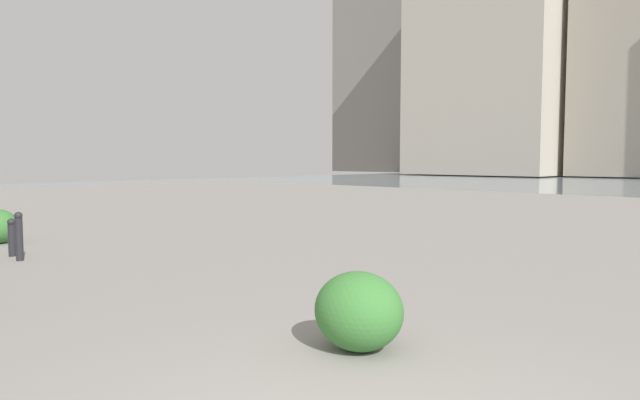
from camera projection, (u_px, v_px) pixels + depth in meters
The scene contains 5 objects.
building_annex at pixel (498, 75), 67.85m from camera, with size 17.55×15.79×24.16m.
building_highrise at pixel (397, 71), 84.35m from camera, with size 15.65×11.94×30.29m.
bollard_near at pixel (19, 235), 9.44m from camera, with size 0.13×0.13×0.83m.
bollard_mid at pixel (12, 236), 9.87m from camera, with size 0.13×0.13×0.68m.
shrub_round at pixel (359, 311), 5.00m from camera, with size 0.84×0.75×0.71m.
Camera 1 is at (-1.86, 2.21, 1.71)m, focal length 31.27 mm.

